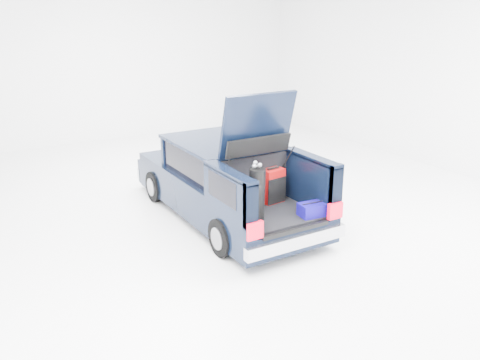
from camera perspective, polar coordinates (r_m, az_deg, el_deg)
ground at (r=9.54m, az=-1.53°, el=-4.13°), size 14.00×14.00×0.00m
car at (r=9.39m, az=-1.89°, el=-0.12°), size 1.87×4.65×2.47m
red_suitcase at (r=8.50m, az=3.71°, el=-0.65°), size 0.40×0.29×0.61m
black_golf_bag at (r=7.75m, az=1.89°, el=-1.56°), size 0.32×0.34×0.92m
blue_golf_bag at (r=7.99m, az=1.93°, el=-1.39°), size 0.24×0.24×0.79m
blue_duffel at (r=8.08m, az=8.15°, el=-3.28°), size 0.45×0.32×0.22m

